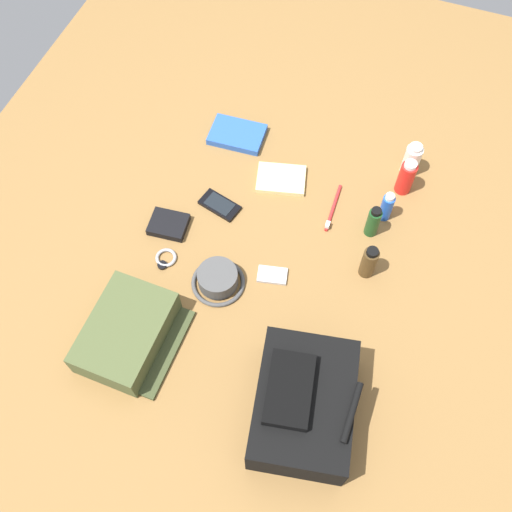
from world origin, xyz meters
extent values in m
cube|color=brown|center=(0.00, 0.00, -0.01)|extent=(2.64, 2.02, 0.02)
cube|color=black|center=(0.36, 0.26, 0.07)|extent=(0.36, 0.29, 0.14)
cube|color=black|center=(0.36, 0.22, 0.15)|extent=(0.19, 0.14, 0.03)
cylinder|color=black|center=(0.36, 0.37, 0.15)|extent=(0.15, 0.02, 0.02)
cube|color=#47512D|center=(0.34, -0.24, 0.04)|extent=(0.28, 0.20, 0.09)
cube|color=#394124|center=(0.34, -0.14, 0.01)|extent=(0.26, 0.07, 0.01)
cylinder|color=#484848|center=(0.10, -0.08, 0.03)|extent=(0.11, 0.11, 0.05)
torus|color=#484848|center=(0.10, -0.08, 0.01)|extent=(0.15, 0.15, 0.01)
cylinder|color=white|center=(-0.48, 0.34, 0.05)|extent=(0.05, 0.05, 0.11)
cylinder|color=silver|center=(-0.48, 0.34, 0.11)|extent=(0.04, 0.04, 0.01)
cylinder|color=red|center=(-0.40, 0.34, 0.06)|extent=(0.05, 0.05, 0.12)
cylinder|color=silver|center=(-0.40, 0.34, 0.12)|extent=(0.04, 0.04, 0.01)
cylinder|color=blue|center=(-0.28, 0.31, 0.05)|extent=(0.04, 0.04, 0.10)
cylinder|color=silver|center=(-0.28, 0.31, 0.10)|extent=(0.03, 0.03, 0.01)
cylinder|color=#19471E|center=(-0.22, 0.28, 0.05)|extent=(0.04, 0.04, 0.10)
cylinder|color=black|center=(-0.22, 0.28, 0.11)|extent=(0.03, 0.03, 0.01)
cylinder|color=#473319|center=(-0.08, 0.31, 0.05)|extent=(0.04, 0.04, 0.11)
cylinder|color=black|center=(-0.08, 0.31, 0.12)|extent=(0.03, 0.03, 0.01)
cube|color=blue|center=(-0.42, -0.22, 0.01)|extent=(0.13, 0.18, 0.02)
cube|color=white|center=(-0.42, -0.22, 0.01)|extent=(0.12, 0.17, 0.02)
cube|color=black|center=(-0.15, -0.17, 0.01)|extent=(0.09, 0.13, 0.01)
cube|color=black|center=(-0.15, -0.17, 0.01)|extent=(0.07, 0.10, 0.00)
cube|color=#B7B7BC|center=(0.02, 0.06, 0.01)|extent=(0.07, 0.09, 0.01)
cylinder|color=silver|center=(0.02, 0.04, 0.01)|extent=(0.03, 0.03, 0.00)
torus|color=#99999E|center=(0.08, -0.25, 0.01)|extent=(0.06, 0.06, 0.01)
cylinder|color=black|center=(0.10, -0.25, 0.01)|extent=(0.03, 0.03, 0.01)
cylinder|color=red|center=(-0.26, 0.16, 0.01)|extent=(0.17, 0.02, 0.01)
cube|color=white|center=(-0.19, 0.16, 0.02)|extent=(0.02, 0.01, 0.01)
cube|color=black|center=(-0.02, -0.29, 0.01)|extent=(0.10, 0.12, 0.02)
cube|color=beige|center=(-0.30, -0.03, 0.01)|extent=(0.14, 0.17, 0.02)
camera|label=1|loc=(0.76, 0.28, 1.51)|focal=41.55mm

